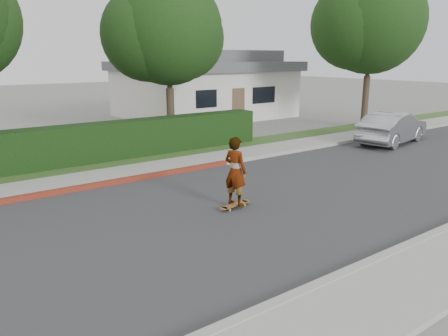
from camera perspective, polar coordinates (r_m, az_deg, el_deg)
The scene contains 14 objects.
ground at distance 12.62m, azimuth 7.60°, elevation -3.84°, with size 120.00×120.00×0.00m, color slate.
road at distance 12.62m, azimuth 7.60°, elevation -3.82°, with size 60.00×8.00×0.01m, color #2D2D30.
curb_near at distance 10.25m, azimuth 23.84°, elevation -8.93°, with size 60.00×0.20×0.15m, color #9E9E99.
curb_far at distance 15.68m, azimuth -2.78°, elevation 0.17°, with size 60.00×0.20×0.15m, color #9E9E99.
curb_red_section at distance 13.68m, azimuth -20.53°, elevation -2.86°, with size 12.00×0.21×0.15m, color maroon.
sidewalk_far at distance 16.42m, azimuth -4.52°, elevation 0.74°, with size 60.00×1.60×0.12m, color gray.
planting_strip at distance 17.77m, azimuth -7.25°, elevation 1.69°, with size 60.00×1.60×0.10m, color #2D4C1E.
hedge at distance 16.98m, azimuth -17.20°, elevation 2.97°, with size 15.00×1.00×1.50m, color black.
tree_center at distance 20.35m, azimuth -7.60°, elevation 17.03°, with size 5.66×4.84×7.44m.
tree_right at distance 25.91m, azimuth 18.32°, elevation 17.46°, with size 6.32×5.60×8.56m.
house at distance 29.60m, azimuth -2.67°, elevation 10.82°, with size 10.60×8.60×4.30m.
skateboard at distance 11.62m, azimuth 1.46°, elevation -4.83°, with size 1.07×0.35×0.10m.
skateboarder at distance 11.35m, azimuth 1.49°, elevation -0.42°, with size 0.66×0.44×1.82m, color white.
car_silver at distance 21.60m, azimuth 21.15°, elevation 4.95°, with size 1.57×4.50×1.48m, color #ACADB3.
Camera 1 is at (-8.37, -8.59, 3.91)m, focal length 35.00 mm.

